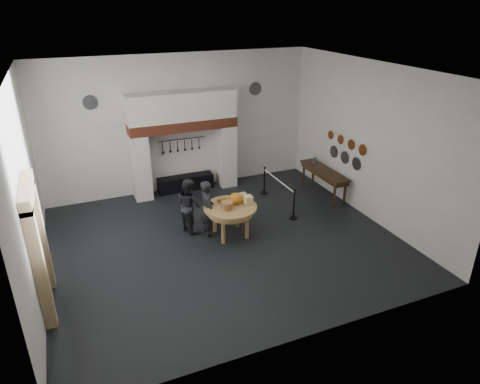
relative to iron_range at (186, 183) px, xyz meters
name	(u,v)px	position (x,y,z in m)	size (l,w,h in m)	color
floor	(224,241)	(0.00, -3.72, -0.25)	(9.00, 8.00, 0.02)	black
ceiling	(221,71)	(0.00, -3.72, 4.25)	(9.00, 8.00, 0.02)	silver
wall_back	(180,124)	(0.00, 0.28, 2.00)	(9.00, 0.02, 4.50)	silver
wall_front	(305,238)	(0.00, -7.72, 2.00)	(9.00, 0.02, 4.50)	silver
wall_left	(26,192)	(-4.50, -3.72, 2.00)	(0.02, 8.00, 4.50)	silver
wall_right	(369,142)	(4.50, -3.72, 2.00)	(0.02, 8.00, 4.50)	silver
chimney_pier_left	(141,167)	(-1.48, -0.07, 0.82)	(0.55, 0.70, 2.15)	silver
chimney_pier_right	(226,155)	(1.48, -0.07, 0.82)	(0.55, 0.70, 2.15)	silver
hearth_brick_band	(183,125)	(0.00, -0.07, 2.06)	(3.50, 0.72, 0.32)	#9E442B
chimney_hood	(182,106)	(0.00, -0.07, 2.67)	(3.50, 0.70, 0.90)	silver
iron_range	(186,183)	(0.00, 0.00, 0.00)	(1.90, 0.45, 0.50)	black
utensil_rail	(182,139)	(0.00, 0.20, 1.50)	(0.02, 0.02, 1.60)	black
door_recess	(36,255)	(-4.47, -4.72, 1.00)	(0.04, 1.10, 2.50)	black
door_jamb_near	(40,270)	(-4.38, -5.42, 1.05)	(0.22, 0.30, 2.60)	tan
door_jamb_far	(40,236)	(-4.38, -4.02, 1.05)	(0.22, 0.30, 2.60)	tan
door_lintel	(27,192)	(-4.38, -4.72, 2.40)	(0.22, 1.70, 0.30)	tan
wall_plaque	(35,204)	(-4.45, -2.92, 1.35)	(0.05, 0.34, 0.44)	gold
work_table	(230,207)	(0.28, -3.47, 0.59)	(1.45, 1.45, 0.07)	tan
pumpkin	(236,198)	(0.48, -3.37, 0.78)	(0.36, 0.36, 0.31)	orange
cheese_block_big	(248,200)	(0.78, -3.52, 0.74)	(0.22, 0.22, 0.24)	#F2E290
cheese_block_small	(243,197)	(0.76, -3.22, 0.72)	(0.18, 0.18, 0.20)	#CFB77C
wicker_basket	(227,206)	(0.13, -3.62, 0.73)	(0.32, 0.32, 0.22)	#A7623D
bread_loaf	(222,200)	(0.18, -3.12, 0.69)	(0.31, 0.18, 0.13)	#9A6936
visitor_near	(207,208)	(-0.28, -3.19, 0.55)	(0.58, 0.38, 1.60)	black
visitor_far	(189,205)	(-0.68, -2.79, 0.54)	(0.76, 0.60, 1.57)	black
side_table	(324,171)	(4.10, -2.20, 0.62)	(0.55, 2.20, 0.06)	#3B2615
pewter_jug	(315,161)	(4.10, -1.60, 0.76)	(0.12, 0.12, 0.22)	#525358
copper_pan_a	(363,150)	(4.46, -3.52, 1.70)	(0.34, 0.34, 0.03)	#C6662D
copper_pan_b	(351,145)	(4.46, -2.97, 1.70)	(0.32, 0.32, 0.03)	#C6662D
copper_pan_c	(341,140)	(4.46, -2.42, 1.70)	(0.30, 0.30, 0.03)	#C6662D
copper_pan_d	(331,135)	(4.46, -1.87, 1.70)	(0.28, 0.28, 0.03)	#C6662D
pewter_plate_left	(356,164)	(4.46, -3.32, 1.20)	(0.40, 0.40, 0.03)	#4C4C51
pewter_plate_mid	(345,157)	(4.46, -2.72, 1.20)	(0.40, 0.40, 0.03)	#4C4C51
pewter_plate_right	(334,152)	(4.46, -2.12, 1.20)	(0.40, 0.40, 0.03)	#4C4C51
pewter_plate_back_left	(90,102)	(-2.70, 0.24, 2.95)	(0.44, 0.44, 0.03)	#4C4C51
pewter_plate_back_right	(255,89)	(2.70, 0.24, 2.95)	(0.44, 0.44, 0.03)	#4C4C51
barrier_post_near	(294,205)	(2.36, -3.32, 0.20)	(0.05, 0.05, 0.90)	black
barrier_post_far	(264,181)	(2.36, -1.32, 0.20)	(0.05, 0.05, 0.90)	black
barrier_rope	(279,181)	(2.36, -2.32, 0.60)	(0.04, 0.04, 2.00)	white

